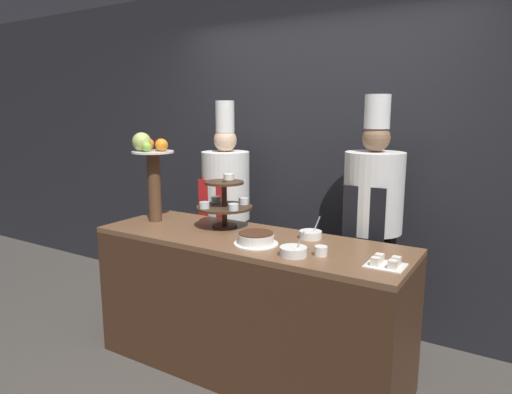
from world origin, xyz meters
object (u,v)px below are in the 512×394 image
cake_round (256,239)px  chef_center_left (372,218)px  serving_bowl_far (310,235)px  tiered_stand (225,202)px  fruit_pedestal (151,163)px  chef_left (226,204)px  cup_white (321,251)px  serving_bowl_near (293,251)px  cake_square_tray (386,263)px

cake_round → chef_center_left: chef_center_left is taller
chef_center_left → serving_bowl_far: bearing=-118.2°
tiered_stand → fruit_pedestal: 0.63m
fruit_pedestal → chef_center_left: (1.45, 0.65, -0.36)m
chef_left → chef_center_left: bearing=0.0°
cake_round → cup_white: bearing=0.4°
chef_left → cake_round: bearing=-44.9°
chef_left → chef_center_left: (1.25, 0.00, 0.04)m
cup_white → serving_bowl_far: bearing=124.3°
fruit_pedestal → cup_white: size_ratio=8.82×
chef_center_left → serving_bowl_near: bearing=-102.2°
cake_square_tray → cup_white: bearing=-177.3°
fruit_pedestal → serving_bowl_far: bearing=8.5°
cup_white → chef_left: 1.42m
serving_bowl_near → serving_bowl_far: bearing=100.3°
cup_white → cake_square_tray: bearing=2.7°
tiered_stand → serving_bowl_far: bearing=4.6°
serving_bowl_near → chef_center_left: 0.87m
serving_bowl_far → chef_left: 1.10m
serving_bowl_far → cake_round: bearing=-127.6°
serving_bowl_near → chef_center_left: bearing=77.8°
tiered_stand → chef_center_left: (0.89, 0.52, -0.11)m
tiered_stand → chef_left: chef_left is taller
tiered_stand → chef_center_left: chef_center_left is taller
tiered_stand → serving_bowl_far: 0.66m
serving_bowl_near → cup_white: bearing=32.6°
cake_round → cake_square_tray: size_ratio=1.37×
serving_bowl_near → serving_bowl_far: size_ratio=1.04×
serving_bowl_near → chef_center_left: chef_center_left is taller
tiered_stand → serving_bowl_far: (0.64, 0.05, -0.16)m
serving_bowl_near → chef_left: 1.37m
tiered_stand → serving_bowl_near: bearing=-24.8°
fruit_pedestal → cake_square_tray: 1.81m
cake_square_tray → chef_center_left: size_ratio=0.11×
fruit_pedestal → serving_bowl_far: (1.20, 0.18, -0.41)m
cup_white → cake_square_tray: cup_white is taller
chef_left → tiered_stand: bearing=-55.4°
fruit_pedestal → cake_round: 1.05m
cake_square_tray → serving_bowl_far: 0.63m
chef_center_left → chef_left: bearing=-180.0°
fruit_pedestal → serving_bowl_near: size_ratio=4.19×
serving_bowl_far → fruit_pedestal: bearing=-171.5°
cake_round → serving_bowl_near: bearing=-15.3°
cup_white → serving_bowl_near: (-0.13, -0.08, -0.00)m
fruit_pedestal → chef_center_left: 1.63m
serving_bowl_far → chef_left: bearing=154.8°
tiered_stand → cake_square_tray: size_ratio=1.95×
tiered_stand → cake_square_tray: 1.23m
tiered_stand → cup_white: bearing=-16.2°
fruit_pedestal → cup_white: (1.40, -0.12, -0.40)m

